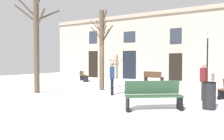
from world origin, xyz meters
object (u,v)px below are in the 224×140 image
at_px(person_crossing_plaza, 204,79).
at_px(streetlamp, 207,53).
at_px(litter_bin, 209,95).
at_px(bench_near_center_tree, 153,77).
at_px(bench_facing_shops, 153,95).
at_px(bench_far_corner, 83,76).
at_px(tree_foreground, 102,48).
at_px(person_strolling, 112,76).
at_px(tree_right_of_center, 37,38).
at_px(tree_left_of_center, 101,50).

bearing_deg(person_crossing_plaza, streetlamp, -167.72).
xyz_separation_m(litter_bin, bench_near_center_tree, (-4.61, 8.13, -0.01)).
relative_size(litter_bin, person_crossing_plaza, 0.58).
bearing_deg(bench_facing_shops, bench_far_corner, 102.68).
bearing_deg(bench_near_center_tree, streetlamp, -168.40).
height_order(tree_foreground, person_crossing_plaza, tree_foreground).
bearing_deg(streetlamp, person_strolling, -118.18).
height_order(litter_bin, bench_facing_shops, bench_facing_shops).
xyz_separation_m(tree_right_of_center, bench_far_corner, (-2.13, 6.76, -2.36)).
height_order(tree_right_of_center, bench_far_corner, tree_right_of_center).
bearing_deg(bench_facing_shops, person_crossing_plaza, 31.25).
bearing_deg(bench_facing_shops, bench_near_center_tree, 72.98).
height_order(tree_left_of_center, person_crossing_plaza, tree_left_of_center).
bearing_deg(tree_right_of_center, bench_far_corner, 107.49).
bearing_deg(streetlamp, tree_right_of_center, -132.62).
bearing_deg(bench_far_corner, tree_foreground, -179.77).
height_order(tree_right_of_center, person_strolling, tree_right_of_center).
bearing_deg(tree_foreground, streetlamp, 46.60).
relative_size(tree_left_of_center, person_crossing_plaza, 3.25).
xyz_separation_m(streetlamp, person_crossing_plaza, (0.43, -6.12, -1.34)).
bearing_deg(litter_bin, person_strolling, 164.58).
bearing_deg(bench_near_center_tree, tree_left_of_center, 13.70).
bearing_deg(tree_left_of_center, tree_foreground, -57.26).
bearing_deg(tree_foreground, litter_bin, -24.12).
height_order(tree_right_of_center, person_crossing_plaza, tree_right_of_center).
xyz_separation_m(person_crossing_plaza, person_strolling, (-4.01, -0.56, 0.02)).
xyz_separation_m(bench_near_center_tree, person_strolling, (0.24, -6.93, 0.44)).
relative_size(tree_left_of_center, litter_bin, 5.65).
bearing_deg(person_strolling, tree_left_of_center, 4.40).
xyz_separation_m(tree_left_of_center, bench_facing_shops, (7.87, -9.32, -2.15)).
relative_size(streetlamp, bench_facing_shops, 2.02).
bearing_deg(tree_right_of_center, bench_near_center_tree, 66.99).
xyz_separation_m(streetlamp, litter_bin, (0.79, -7.88, -1.75)).
height_order(litter_bin, person_strolling, person_strolling).
height_order(bench_near_center_tree, person_strolling, person_strolling).
bearing_deg(person_crossing_plaza, tree_right_of_center, -68.71).
relative_size(tree_foreground, bench_far_corner, 2.73).
relative_size(litter_bin, bench_facing_shops, 0.51).
bearing_deg(tree_left_of_center, person_strolling, -54.32).
bearing_deg(bench_near_center_tree, person_crossing_plaza, 139.06).
distance_m(tree_foreground, bench_near_center_tree, 5.98).
height_order(tree_left_of_center, bench_facing_shops, tree_left_of_center).
relative_size(streetlamp, person_crossing_plaza, 2.27).
bearing_deg(litter_bin, person_crossing_plaza, 101.49).
xyz_separation_m(bench_far_corner, person_crossing_plaza, (9.85, -4.97, 0.40)).
bearing_deg(litter_bin, bench_near_center_tree, 119.52).
relative_size(tree_right_of_center, litter_bin, 6.09).
xyz_separation_m(tree_left_of_center, tree_foreground, (3.65, -5.68, -0.27)).
distance_m(bench_facing_shops, person_crossing_plaza, 3.08).
height_order(bench_facing_shops, person_strolling, person_strolling).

